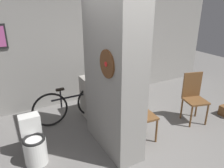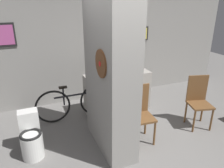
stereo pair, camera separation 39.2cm
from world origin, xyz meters
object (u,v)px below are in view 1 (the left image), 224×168
(bottle_tall, at_px, (104,69))
(toilet, at_px, (34,143))
(chair_near_pillar, at_px, (141,110))
(chair_by_doorway, at_px, (194,96))
(bicycle, at_px, (73,104))

(bottle_tall, bearing_deg, toilet, -150.40)
(toilet, bearing_deg, chair_near_pillar, -8.34)
(chair_by_doorway, xyz_separation_m, bottle_tall, (-1.39, 1.25, 0.42))
(chair_near_pillar, xyz_separation_m, bicycle, (-0.87, 1.15, -0.19))
(bicycle, height_order, bottle_tall, bottle_tall)
(toilet, distance_m, chair_by_doorway, 3.12)
(chair_near_pillar, distance_m, bicycle, 1.46)
(chair_near_pillar, bearing_deg, chair_by_doorway, 4.04)
(chair_by_doorway, xyz_separation_m, bicycle, (-2.17, 1.17, -0.19))
(bottle_tall, bearing_deg, chair_by_doorway, -41.95)
(chair_near_pillar, height_order, chair_by_doorway, same)
(chair_by_doorway, height_order, bottle_tall, bottle_tall)
(toilet, relative_size, chair_near_pillar, 0.71)
(bicycle, bearing_deg, chair_by_doorway, -28.24)
(chair_near_pillar, relative_size, chair_by_doorway, 1.00)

